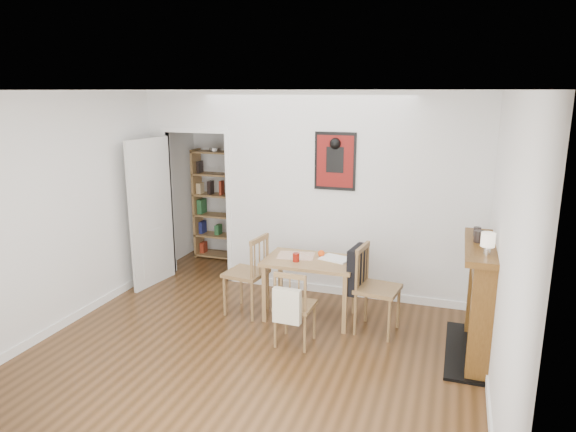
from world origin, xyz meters
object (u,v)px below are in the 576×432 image
(bookshelf, at_px, (217,205))
(red_glass, at_px, (296,257))
(chair_right, at_px, (376,288))
(mantel_lamp, at_px, (488,241))
(dining_table, at_px, (311,267))
(ceramic_jar_b, at_px, (477,232))
(fireplace, at_px, (481,297))
(notebook, at_px, (335,259))
(ceramic_jar_a, at_px, (479,236))
(orange_fruit, at_px, (321,253))
(chair_left, at_px, (246,274))
(chair_front, at_px, (295,306))

(bookshelf, bearing_deg, red_glass, -44.10)
(chair_right, bearing_deg, mantel_lamp, -25.68)
(dining_table, height_order, ceramic_jar_b, ceramic_jar_b)
(fireplace, relative_size, mantel_lamp, 6.29)
(bookshelf, distance_m, ceramic_jar_b, 4.17)
(bookshelf, bearing_deg, fireplace, -27.46)
(chair_right, distance_m, ceramic_jar_b, 1.21)
(dining_table, distance_m, fireplace, 1.86)
(notebook, distance_m, ceramic_jar_a, 1.62)
(dining_table, distance_m, ceramic_jar_a, 1.88)
(bookshelf, distance_m, red_glass, 2.62)
(fireplace, bearing_deg, notebook, 165.78)
(bookshelf, xyz_separation_m, orange_fruit, (2.11, -1.57, -0.10))
(dining_table, xyz_separation_m, chair_right, (0.77, -0.11, -0.12))
(bookshelf, bearing_deg, ceramic_jar_b, -24.60)
(ceramic_jar_b, bearing_deg, ceramic_jar_a, -87.22)
(mantel_lamp, height_order, ceramic_jar_b, mantel_lamp)
(fireplace, relative_size, ceramic_jar_a, 10.78)
(chair_right, height_order, ceramic_jar_b, ceramic_jar_b)
(chair_left, height_order, ceramic_jar_b, ceramic_jar_b)
(mantel_lamp, bearing_deg, bookshelf, 148.88)
(chair_front, xyz_separation_m, fireplace, (1.81, 0.38, 0.19))
(chair_left, height_order, notebook, chair_left)
(dining_table, bearing_deg, orange_fruit, 58.08)
(fireplace, bearing_deg, mantel_lamp, -90.71)
(notebook, bearing_deg, fireplace, -14.22)
(fireplace, relative_size, red_glass, 12.77)
(chair_left, distance_m, notebook, 1.08)
(bookshelf, relative_size, ceramic_jar_a, 14.85)
(bookshelf, relative_size, ceramic_jar_b, 18.28)
(chair_right, distance_m, orange_fruit, 0.77)
(chair_right, xyz_separation_m, red_glass, (-0.91, -0.01, 0.26))
(mantel_lamp, bearing_deg, ceramic_jar_b, 96.95)
(chair_right, distance_m, red_glass, 0.95)
(dining_table, bearing_deg, chair_front, -87.97)
(notebook, bearing_deg, orange_fruit, 167.33)
(dining_table, distance_m, mantel_lamp, 2.04)
(chair_right, bearing_deg, ceramic_jar_a, -7.46)
(chair_left, relative_size, chair_right, 1.00)
(dining_table, xyz_separation_m, notebook, (0.27, 0.10, 0.09))
(red_glass, relative_size, notebook, 0.30)
(mantel_lamp, relative_size, ceramic_jar_b, 2.11)
(chair_front, distance_m, mantel_lamp, 2.00)
(dining_table, bearing_deg, mantel_lamp, -18.70)
(chair_front, distance_m, ceramic_jar_a, 1.97)
(bookshelf, xyz_separation_m, fireplace, (3.86, -2.01, -0.23))
(notebook, bearing_deg, ceramic_jar_a, -12.81)
(red_glass, height_order, orange_fruit, red_glass)
(chair_right, bearing_deg, bookshelf, 146.97)
(chair_right, bearing_deg, chair_left, 179.67)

